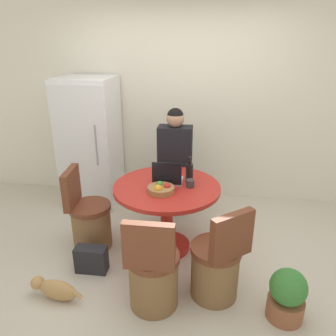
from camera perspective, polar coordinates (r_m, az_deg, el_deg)
The scene contains 15 objects.
ground_plane at distance 3.38m, azimuth 0.67°, elevation -16.72°, with size 12.00×12.00×0.00m, color beige.
wall_back at distance 4.40m, azimuth 3.41°, elevation 11.17°, with size 7.00×0.06×2.60m.
refrigerator at distance 4.39m, azimuth -13.33°, elevation 4.31°, with size 0.68×0.71×1.66m.
dining_table at distance 3.35m, azimuth -0.22°, elevation -6.07°, with size 1.07×1.07×0.73m.
chair_left_side at distance 3.60m, azimuth -13.52°, elevation -9.00°, with size 0.44×0.43×0.88m.
chair_near_camera at distance 2.81m, azimuth -2.61°, elevation -18.21°, with size 0.43×0.43×0.88m.
chair_near_right_corner at distance 2.93m, azimuth 8.44°, elevation -16.64°, with size 0.50×0.50×0.88m.
person_seated at distance 3.96m, azimuth 1.29°, elevation 1.80°, with size 0.40×0.37×1.37m.
laptop at distance 3.31m, azimuth -0.05°, elevation -1.75°, with size 0.29×0.23×0.24m.
fruit_bowl at distance 3.12m, azimuth -1.21°, elevation -3.65°, with size 0.26×0.26×0.10m.
coffee_cup at distance 3.23m, azimuth 3.88°, elevation -2.68°, with size 0.08×0.08×0.08m.
bottle at distance 3.31m, azimuth 3.74°, elevation -0.78°, with size 0.08×0.08×0.27m.
cat at distance 3.15m, azimuth -19.10°, elevation -19.28°, with size 0.49×0.18×0.18m.
potted_plant at distance 2.92m, azimuth 20.02°, elevation -20.07°, with size 0.29×0.29×0.45m.
handbag at distance 3.34m, azimuth -13.20°, elevation -15.22°, with size 0.30×0.14×0.26m.
Camera 1 is at (0.31, -2.63, 2.11)m, focal length 35.00 mm.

